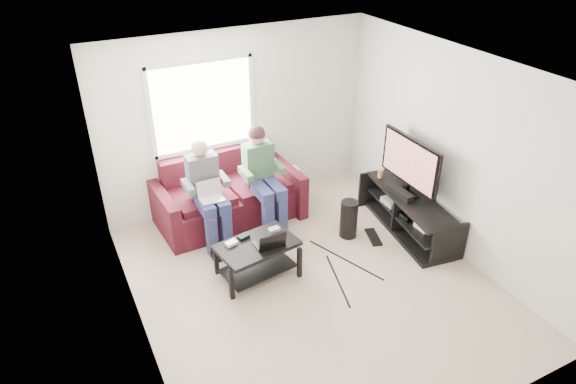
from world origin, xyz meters
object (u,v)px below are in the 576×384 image
Objects in this scene: coffee_table at (257,252)px; end_table at (291,187)px; tv at (410,163)px; tv_stand at (408,215)px; sofa at (228,197)px; subwoofer at (349,219)px.

end_table is (1.16, 1.36, -0.09)m from coffee_table.
tv reaches higher than end_table.
tv reaches higher than tv_stand.
sofa is at bearing 178.82° from end_table.
coffee_table is at bearing -130.31° from end_table.
coffee_table is 1.79m from end_table.
subwoofer is at bearing 168.26° from tv.
tv_stand is 1.57× the size of tv.
coffee_table is 0.59× the size of tv_stand.
end_table is (-0.30, 1.15, -0.01)m from subwoofer.
coffee_table is at bearing 178.70° from tv_stand.
sofa is 2.00× the size of coffee_table.
end_table reaches higher than tv_stand.
sofa is 1.75m from subwoofer.
coffee_table is at bearing -171.60° from subwoofer.
end_table is at bearing 127.86° from tv_stand.
coffee_table is 1.77× the size of end_table.
tv_stand is at bearing -34.29° from sofa.
tv is 1.90× the size of end_table.
tv is (-0.00, 0.10, 0.77)m from tv_stand.
end_table is at bearing 49.69° from coffee_table.
subwoofer is (-0.80, 0.27, 0.02)m from tv_stand.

